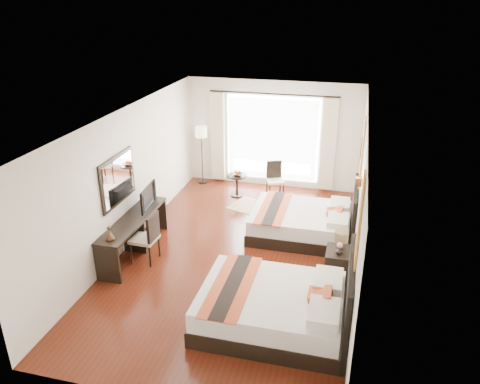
% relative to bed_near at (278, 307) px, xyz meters
% --- Properties ---
extents(floor, '(4.50, 7.50, 0.01)m').
position_rel_bed_near_xyz_m(floor, '(-1.15, 1.90, -0.34)').
color(floor, '#3C1A0B').
rests_on(floor, ground).
extents(ceiling, '(4.50, 7.50, 0.02)m').
position_rel_bed_near_xyz_m(ceiling, '(-1.15, 1.90, 2.45)').
color(ceiling, white).
rests_on(ceiling, wall_headboard).
extents(wall_headboard, '(0.01, 7.50, 2.80)m').
position_rel_bed_near_xyz_m(wall_headboard, '(1.09, 1.90, 1.06)').
color(wall_headboard, silver).
rests_on(wall_headboard, floor).
extents(wall_desk, '(0.01, 7.50, 2.80)m').
position_rel_bed_near_xyz_m(wall_desk, '(-3.40, 1.90, 1.06)').
color(wall_desk, silver).
rests_on(wall_desk, floor).
extents(wall_window, '(4.50, 0.01, 2.80)m').
position_rel_bed_near_xyz_m(wall_window, '(-1.15, 5.64, 1.06)').
color(wall_window, silver).
rests_on(wall_window, floor).
extents(wall_entry, '(4.50, 0.01, 2.80)m').
position_rel_bed_near_xyz_m(wall_entry, '(-1.15, -1.85, 1.06)').
color(wall_entry, silver).
rests_on(wall_entry, floor).
extents(window_glass, '(2.40, 0.02, 2.20)m').
position_rel_bed_near_xyz_m(window_glass, '(-1.15, 5.63, 0.96)').
color(window_glass, white).
rests_on(window_glass, wall_window).
extents(sheer_curtain, '(2.30, 0.02, 2.10)m').
position_rel_bed_near_xyz_m(sheer_curtain, '(-1.15, 5.57, 0.96)').
color(sheer_curtain, white).
rests_on(sheer_curtain, wall_window).
extents(drape_left, '(0.35, 0.14, 2.35)m').
position_rel_bed_near_xyz_m(drape_left, '(-2.60, 5.53, 0.94)').
color(drape_left, beige).
rests_on(drape_left, floor).
extents(drape_right, '(0.35, 0.14, 2.35)m').
position_rel_bed_near_xyz_m(drape_right, '(0.30, 5.53, 0.94)').
color(drape_right, beige).
rests_on(drape_right, floor).
extents(art_panel_near, '(0.03, 0.50, 1.35)m').
position_rel_bed_near_xyz_m(art_panel_near, '(1.08, -0.00, 1.61)').
color(art_panel_near, '#964715').
rests_on(art_panel_near, wall_headboard).
extents(art_panel_far, '(0.03, 0.50, 1.35)m').
position_rel_bed_near_xyz_m(art_panel_far, '(1.08, 3.03, 1.61)').
color(art_panel_far, '#964715').
rests_on(art_panel_far, wall_headboard).
extents(wall_sconce, '(0.10, 0.14, 0.14)m').
position_rel_bed_near_xyz_m(wall_sconce, '(1.04, 1.57, 1.58)').
color(wall_sconce, '#4B2D1B').
rests_on(wall_sconce, wall_headboard).
extents(mirror_frame, '(0.04, 1.25, 0.95)m').
position_rel_bed_near_xyz_m(mirror_frame, '(-3.37, 1.49, 1.21)').
color(mirror_frame, black).
rests_on(mirror_frame, wall_desk).
extents(mirror_glass, '(0.01, 1.12, 0.82)m').
position_rel_bed_near_xyz_m(mirror_glass, '(-3.35, 1.49, 1.21)').
color(mirror_glass, white).
rests_on(mirror_glass, mirror_frame).
extents(bed_near, '(2.31, 1.80, 1.31)m').
position_rel_bed_near_xyz_m(bed_near, '(0.00, 0.00, 0.00)').
color(bed_near, black).
rests_on(bed_near, floor).
extents(bed_far, '(2.17, 1.69, 1.22)m').
position_rel_bed_near_xyz_m(bed_far, '(0.07, 3.03, -0.02)').
color(bed_far, black).
rests_on(bed_far, floor).
extents(nightstand, '(0.47, 0.58, 0.56)m').
position_rel_bed_near_xyz_m(nightstand, '(0.84, 1.57, -0.06)').
color(nightstand, black).
rests_on(nightstand, floor).
extents(table_lamp, '(0.25, 0.25, 0.39)m').
position_rel_bed_near_xyz_m(table_lamp, '(0.85, 1.67, 0.43)').
color(table_lamp, black).
rests_on(table_lamp, nightstand).
extents(vase, '(0.12, 0.12, 0.12)m').
position_rel_bed_near_xyz_m(vase, '(0.83, 1.45, 0.22)').
color(vase, black).
rests_on(vase, nightstand).
extents(console_desk, '(0.50, 2.20, 0.76)m').
position_rel_bed_near_xyz_m(console_desk, '(-3.14, 1.49, 0.04)').
color(console_desk, black).
rests_on(console_desk, floor).
extents(television, '(0.17, 0.82, 0.47)m').
position_rel_bed_near_xyz_m(television, '(-3.12, 2.04, 0.65)').
color(television, black).
rests_on(television, console_desk).
extents(bronze_figurine, '(0.20, 0.20, 0.24)m').
position_rel_bed_near_xyz_m(bronze_figurine, '(-3.14, 0.61, 0.54)').
color(bronze_figurine, '#4B2D1B').
rests_on(bronze_figurine, console_desk).
extents(desk_chair, '(0.49, 0.49, 1.01)m').
position_rel_bed_near_xyz_m(desk_chair, '(-2.79, 1.26, -0.03)').
color(desk_chair, '#BBA990').
rests_on(desk_chair, floor).
extents(floor_lamp, '(0.32, 0.32, 1.57)m').
position_rel_bed_near_xyz_m(floor_lamp, '(-3.01, 5.35, 0.99)').
color(floor_lamp, black).
rests_on(floor_lamp, floor).
extents(side_table, '(0.50, 0.50, 0.57)m').
position_rel_bed_near_xyz_m(side_table, '(-1.87, 4.70, -0.05)').
color(side_table, black).
rests_on(side_table, floor).
extents(fruit_bowl, '(0.28, 0.28, 0.06)m').
position_rel_bed_near_xyz_m(fruit_bowl, '(-1.85, 4.67, 0.27)').
color(fruit_bowl, '#462C19').
rests_on(fruit_bowl, side_table).
extents(window_chair, '(0.54, 0.54, 0.89)m').
position_rel_bed_near_xyz_m(window_chair, '(-0.94, 4.94, -0.06)').
color(window_chair, '#BBA990').
rests_on(window_chair, floor).
extents(jute_rug, '(1.43, 1.19, 0.01)m').
position_rel_bed_near_xyz_m(jute_rug, '(-1.23, 4.11, -0.33)').
color(jute_rug, tan).
rests_on(jute_rug, floor).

